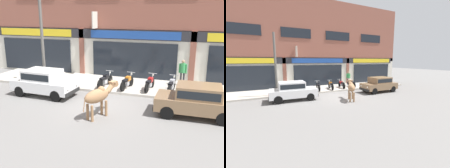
# 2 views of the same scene
# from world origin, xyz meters

# --- Properties ---
(ground_plane) EXTENTS (90.00, 90.00, 0.00)m
(ground_plane) POSITION_xyz_m (0.00, 0.00, 0.00)
(ground_plane) COLOR slate
(sidewalk) EXTENTS (19.00, 3.64, 0.15)m
(sidewalk) POSITION_xyz_m (0.00, 4.02, 0.07)
(sidewalk) COLOR #B7AFA3
(sidewalk) RESTS_ON ground
(shop_building) EXTENTS (23.00, 1.40, 9.92)m
(shop_building) POSITION_xyz_m (-0.00, 6.10, 4.76)
(shop_building) COLOR #8E5142
(shop_building) RESTS_ON ground
(cow) EXTENTS (1.14, 2.01, 1.61)m
(cow) POSITION_xyz_m (0.23, -1.15, 1.01)
(cow) COLOR #936B47
(cow) RESTS_ON ground
(car_0) EXTENTS (3.64, 1.66, 1.46)m
(car_0) POSITION_xyz_m (4.32, 0.36, 0.81)
(car_0) COLOR black
(car_0) RESTS_ON ground
(car_1) EXTENTS (3.66, 1.72, 1.46)m
(car_1) POSITION_xyz_m (-3.84, 0.81, 0.81)
(car_1) COLOR black
(car_1) RESTS_ON ground
(motorcycle_0) EXTENTS (0.57, 1.81, 0.88)m
(motorcycle_0) POSITION_xyz_m (-1.04, 3.10, 0.53)
(motorcycle_0) COLOR black
(motorcycle_0) RESTS_ON sidewalk
(motorcycle_1) EXTENTS (0.55, 1.81, 0.88)m
(motorcycle_1) POSITION_xyz_m (0.33, 3.12, 0.53)
(motorcycle_1) COLOR black
(motorcycle_1) RESTS_ON sidewalk
(motorcycle_2) EXTENTS (0.52, 1.81, 0.88)m
(motorcycle_2) POSITION_xyz_m (1.66, 3.25, 0.53)
(motorcycle_2) COLOR black
(motorcycle_2) RESTS_ON sidewalk
(motorcycle_3) EXTENTS (0.52, 1.81, 0.88)m
(motorcycle_3) POSITION_xyz_m (2.90, 3.23, 0.53)
(motorcycle_3) COLOR black
(motorcycle_3) RESTS_ON sidewalk
(pedestrian) EXTENTS (0.49, 0.32, 1.60)m
(pedestrian) POSITION_xyz_m (3.36, 4.82, 1.13)
(pedestrian) COLOR #2D2D33
(pedestrian) RESTS_ON sidewalk
(utility_pole) EXTENTS (0.18, 0.18, 5.16)m
(utility_pole) POSITION_xyz_m (-4.88, 2.50, 2.73)
(utility_pole) COLOR #595651
(utility_pole) RESTS_ON sidewalk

